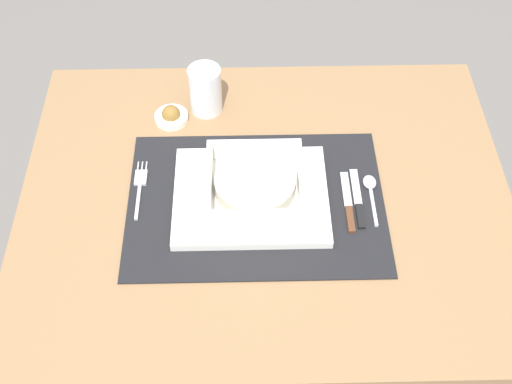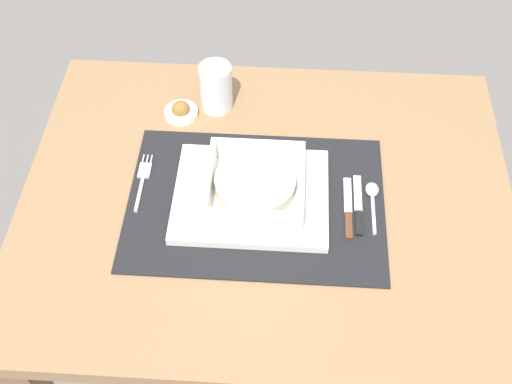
{
  "view_description": "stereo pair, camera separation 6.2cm",
  "coord_description": "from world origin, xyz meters",
  "px_view_note": "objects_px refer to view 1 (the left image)",
  "views": [
    {
      "loc": [
        -0.03,
        -0.76,
        1.68
      ],
      "look_at": [
        -0.02,
        -0.02,
        0.78
      ],
      "focal_mm": 47.06,
      "sensor_mm": 36.0,
      "label": 1
    },
    {
      "loc": [
        0.03,
        -0.76,
        1.68
      ],
      "look_at": [
        -0.02,
        -0.02,
        0.78
      ],
      "focal_mm": 47.06,
      "sensor_mm": 36.0,
      "label": 2
    }
  ],
  "objects_px": {
    "porridge_bowl": "(255,186)",
    "spoon": "(370,187)",
    "dining_table": "(265,235)",
    "fork": "(140,185)",
    "drinking_glass": "(205,91)",
    "bread_knife": "(348,205)",
    "butter_knife": "(358,202)",
    "condiment_saucer": "(171,116)"
  },
  "relations": [
    {
      "from": "dining_table",
      "to": "fork",
      "type": "bearing_deg",
      "value": 173.42
    },
    {
      "from": "condiment_saucer",
      "to": "porridge_bowl",
      "type": "bearing_deg",
      "value": -52.48
    },
    {
      "from": "fork",
      "to": "butter_knife",
      "type": "height_order",
      "value": "butter_knife"
    },
    {
      "from": "fork",
      "to": "condiment_saucer",
      "type": "relative_size",
      "value": 2.03
    },
    {
      "from": "spoon",
      "to": "bread_knife",
      "type": "distance_m",
      "value": 0.06
    },
    {
      "from": "bread_knife",
      "to": "condiment_saucer",
      "type": "xyz_separation_m",
      "value": [
        -0.33,
        0.23,
        0.0
      ]
    },
    {
      "from": "porridge_bowl",
      "to": "butter_knife",
      "type": "height_order",
      "value": "porridge_bowl"
    },
    {
      "from": "dining_table",
      "to": "drinking_glass",
      "type": "height_order",
      "value": "drinking_glass"
    },
    {
      "from": "spoon",
      "to": "drinking_glass",
      "type": "relative_size",
      "value": 1.14
    },
    {
      "from": "dining_table",
      "to": "spoon",
      "type": "bearing_deg",
      "value": 3.0
    },
    {
      "from": "spoon",
      "to": "condiment_saucer",
      "type": "xyz_separation_m",
      "value": [
        -0.37,
        0.19,
        0.0
      ]
    },
    {
      "from": "bread_knife",
      "to": "condiment_saucer",
      "type": "relative_size",
      "value": 2.04
    },
    {
      "from": "drinking_glass",
      "to": "bread_knife",
      "type": "bearing_deg",
      "value": -45.24
    },
    {
      "from": "condiment_saucer",
      "to": "fork",
      "type": "bearing_deg",
      "value": -105.13
    },
    {
      "from": "spoon",
      "to": "condiment_saucer",
      "type": "bearing_deg",
      "value": 156.48
    },
    {
      "from": "drinking_glass",
      "to": "spoon",
      "type": "bearing_deg",
      "value": -36.18
    },
    {
      "from": "fork",
      "to": "spoon",
      "type": "xyz_separation_m",
      "value": [
        0.42,
        -0.02,
        0.0
      ]
    },
    {
      "from": "dining_table",
      "to": "condiment_saucer",
      "type": "relative_size",
      "value": 13.31
    },
    {
      "from": "fork",
      "to": "spoon",
      "type": "distance_m",
      "value": 0.42
    },
    {
      "from": "spoon",
      "to": "drinking_glass",
      "type": "xyz_separation_m",
      "value": [
        -0.3,
        0.22,
        0.04
      ]
    },
    {
      "from": "drinking_glass",
      "to": "butter_knife",
      "type": "bearing_deg",
      "value": -42.45
    },
    {
      "from": "spoon",
      "to": "butter_knife",
      "type": "distance_m",
      "value": 0.04
    },
    {
      "from": "porridge_bowl",
      "to": "bread_knife",
      "type": "height_order",
      "value": "porridge_bowl"
    },
    {
      "from": "spoon",
      "to": "bread_knife",
      "type": "height_order",
      "value": "spoon"
    },
    {
      "from": "dining_table",
      "to": "porridge_bowl",
      "type": "distance_m",
      "value": 0.16
    },
    {
      "from": "drinking_glass",
      "to": "condiment_saucer",
      "type": "relative_size",
      "value": 1.49
    },
    {
      "from": "fork",
      "to": "drinking_glass",
      "type": "relative_size",
      "value": 1.36
    },
    {
      "from": "fork",
      "to": "bread_knife",
      "type": "distance_m",
      "value": 0.38
    },
    {
      "from": "fork",
      "to": "condiment_saucer",
      "type": "height_order",
      "value": "condiment_saucer"
    },
    {
      "from": "butter_knife",
      "to": "drinking_glass",
      "type": "relative_size",
      "value": 1.35
    },
    {
      "from": "dining_table",
      "to": "bread_knife",
      "type": "distance_m",
      "value": 0.19
    },
    {
      "from": "spoon",
      "to": "butter_knife",
      "type": "relative_size",
      "value": 0.84
    },
    {
      "from": "butter_knife",
      "to": "drinking_glass",
      "type": "distance_m",
      "value": 0.37
    },
    {
      "from": "dining_table",
      "to": "bread_knife",
      "type": "bearing_deg",
      "value": -11.45
    },
    {
      "from": "porridge_bowl",
      "to": "bread_knife",
      "type": "xyz_separation_m",
      "value": [
        0.16,
        -0.02,
        -0.03
      ]
    },
    {
      "from": "porridge_bowl",
      "to": "spoon",
      "type": "height_order",
      "value": "porridge_bowl"
    },
    {
      "from": "dining_table",
      "to": "condiment_saucer",
      "type": "bearing_deg",
      "value": 132.22
    },
    {
      "from": "dining_table",
      "to": "butter_knife",
      "type": "height_order",
      "value": "butter_knife"
    },
    {
      "from": "butter_knife",
      "to": "bread_knife",
      "type": "xyz_separation_m",
      "value": [
        -0.02,
        -0.01,
        0.0
      ]
    },
    {
      "from": "butter_knife",
      "to": "bread_knife",
      "type": "height_order",
      "value": "same"
    },
    {
      "from": "fork",
      "to": "drinking_glass",
      "type": "bearing_deg",
      "value": 64.11
    },
    {
      "from": "dining_table",
      "to": "bread_knife",
      "type": "relative_size",
      "value": 6.52
    }
  ]
}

